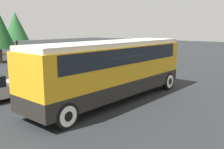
{
  "coord_description": "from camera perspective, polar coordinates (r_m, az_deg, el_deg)",
  "views": [
    {
      "loc": [
        -9.81,
        -8.33,
        3.86
      ],
      "look_at": [
        0.0,
        0.0,
        1.42
      ],
      "focal_mm": 40.0,
      "sensor_mm": 36.0,
      "label": 1
    }
  ],
  "objects": [
    {
      "name": "parked_car_far",
      "position": [
        17.99,
        -11.67,
        0.37
      ],
      "size": [
        4.17,
        1.8,
        1.39
      ],
      "color": "silver",
      "rests_on": "ground_plane"
    },
    {
      "name": "ground_plane",
      "position": [
        13.44,
        -0.0,
        -5.94
      ],
      "size": [
        120.0,
        120.0,
        0.0
      ],
      "primitive_type": "plane",
      "color": "#26282B"
    },
    {
      "name": "tour_bus",
      "position": [
        13.09,
        0.27,
        2.11
      ],
      "size": [
        10.06,
        2.51,
        3.15
      ],
      "color": "black",
      "rests_on": "ground_plane"
    },
    {
      "name": "parked_car_mid",
      "position": [
        20.8,
        -15.21,
        1.62
      ],
      "size": [
        4.73,
        1.88,
        1.4
      ],
      "color": "navy",
      "rests_on": "ground_plane"
    },
    {
      "name": "tree_right",
      "position": [
        38.35,
        -21.18,
        10.26
      ],
      "size": [
        3.44,
        3.44,
        5.96
      ],
      "color": "brown",
      "rests_on": "ground_plane"
    }
  ]
}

